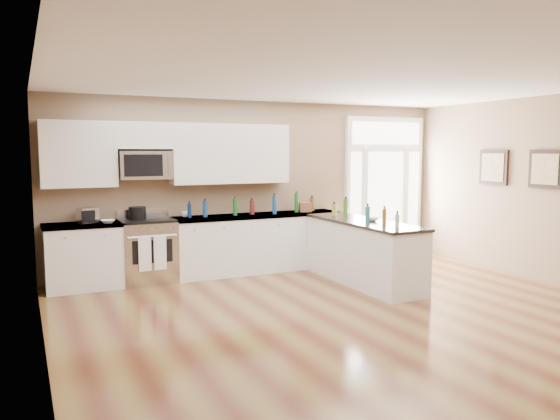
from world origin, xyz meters
The scene contains 20 objects.
ground centered at (0.00, 0.00, 0.00)m, with size 8.00×8.00×0.00m, color #542917.
room_shell centered at (0.00, 0.00, 1.71)m, with size 8.00×8.00×8.00m.
back_cabinet_left centered at (-2.87, 3.69, 0.44)m, with size 1.10×0.66×0.94m.
back_cabinet_right centered at (-0.16, 3.69, 0.44)m, with size 2.85×0.66×0.94m.
peninsula_cabinet centered at (0.93, 2.24, 0.43)m, with size 0.69×2.32×0.94m.
upper_cabinet_left centered at (-2.88, 3.83, 1.93)m, with size 1.04×0.33×0.95m, color white.
upper_cabinet_right centered at (-0.57, 3.83, 1.93)m, with size 1.94×0.33×0.95m, color white.
upper_cabinet_short centered at (-1.95, 3.83, 2.20)m, with size 0.82×0.33×0.40m, color white.
microwave centered at (-1.95, 3.80, 1.76)m, with size 0.78×0.41×0.42m.
entry_door centered at (2.55, 3.95, 1.30)m, with size 1.70×0.10×2.60m.
wall_art_near centered at (3.47, 2.20, 1.70)m, with size 0.05×0.58×0.58m.
wall_art_far centered at (3.47, 1.20, 1.70)m, with size 0.05×0.58×0.58m.
kitchen_range centered at (-1.96, 3.69, 0.48)m, with size 0.79×0.70×1.08m.
stockpot centered at (-2.08, 3.81, 1.05)m, with size 0.26×0.26×0.20m, color black.
toaster_oven centered at (-2.80, 3.74, 1.05)m, with size 0.26×0.20×0.22m, color silver.
cardboard_box centered at (0.71, 3.67, 1.02)m, with size 0.20×0.14×0.16m, color brown.
bowl_left centered at (-2.54, 3.58, 0.96)m, with size 0.20×0.20×0.05m, color white.
bowl_peninsula centered at (1.01, 2.14, 0.97)m, with size 0.18×0.18×0.06m, color white.
cup_counter centered at (-1.34, 3.82, 0.99)m, with size 0.12×0.12×0.09m, color white.
counter_bottles centered at (0.24, 3.20, 1.07)m, with size 2.27×2.44×0.32m.
Camera 1 is at (-3.65, -4.46, 1.97)m, focal length 35.00 mm.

